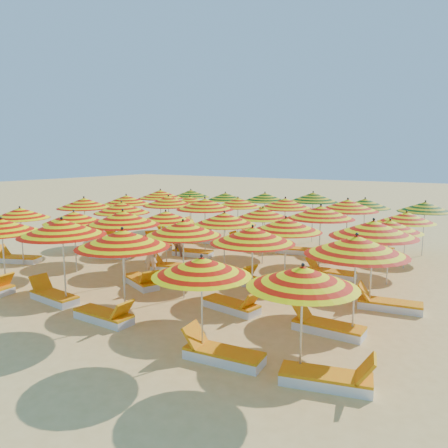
# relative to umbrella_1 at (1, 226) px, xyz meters

# --- Properties ---
(ground) EXTENTS (120.00, 120.00, 0.00)m
(ground) POSITION_rel_umbrella_1_xyz_m (3.72, 6.38, -2.14)
(ground) COLOR #F0C16A
(ground) RESTS_ON ground
(umbrella_1) EXTENTS (2.49, 2.49, 2.43)m
(umbrella_1) POSITION_rel_umbrella_1_xyz_m (0.00, 0.00, 0.00)
(umbrella_1) COLOR silver
(umbrella_1) RESTS_ON ground
(umbrella_2) EXTENTS (3.12, 3.12, 2.58)m
(umbrella_2) POSITION_rel_umbrella_1_xyz_m (2.54, 0.29, 0.13)
(umbrella_2) COLOR silver
(umbrella_2) RESTS_ON ground
(umbrella_3) EXTENTS (3.05, 3.05, 2.52)m
(umbrella_3) POSITION_rel_umbrella_1_xyz_m (4.96, 0.26, 0.08)
(umbrella_3) COLOR silver
(umbrella_3) RESTS_ON ground
(umbrella_4) EXTENTS (2.55, 2.55, 2.24)m
(umbrella_4) POSITION_rel_umbrella_1_xyz_m (7.72, -0.18, -0.16)
(umbrella_4) COLOR silver
(umbrella_4) RESTS_ON ground
(umbrella_5) EXTENTS (2.45, 2.45, 2.28)m
(umbrella_5) POSITION_rel_umbrella_1_xyz_m (9.85, 0.13, -0.13)
(umbrella_5) COLOR silver
(umbrella_5) RESTS_ON ground
(umbrella_6) EXTENTS (2.54, 2.54, 2.34)m
(umbrella_6) POSITION_rel_umbrella_1_xyz_m (-2.81, 2.39, -0.07)
(umbrella_6) COLOR silver
(umbrella_6) RESTS_ON ground
(umbrella_7) EXTENTS (2.32, 2.32, 2.33)m
(umbrella_7) POSITION_rel_umbrella_1_xyz_m (-0.16, 2.82, -0.09)
(umbrella_7) COLOR silver
(umbrella_7) RESTS_ON ground
(umbrella_8) EXTENTS (3.10, 3.10, 2.55)m
(umbrella_8) POSITION_rel_umbrella_1_xyz_m (2.47, 2.70, 0.11)
(umbrella_8) COLOR silver
(umbrella_8) RESTS_ON ground
(umbrella_9) EXTENTS (2.65, 2.65, 2.43)m
(umbrella_9) POSITION_rel_umbrella_1_xyz_m (5.00, 2.65, 0.01)
(umbrella_9) COLOR silver
(umbrella_9) RESTS_ON ground
(umbrella_10) EXTENTS (2.84, 2.84, 2.45)m
(umbrella_10) POSITION_rel_umbrella_1_xyz_m (7.32, 2.73, 0.02)
(umbrella_10) COLOR silver
(umbrella_10) RESTS_ON ground
(umbrella_11) EXTENTS (2.95, 2.95, 2.53)m
(umbrella_11) POSITION_rel_umbrella_1_xyz_m (10.16, 2.55, 0.09)
(umbrella_11) COLOR silver
(umbrella_11) RESTS_ON ground
(umbrella_12) EXTENTS (2.79, 2.79, 2.50)m
(umbrella_12) POSITION_rel_umbrella_1_xyz_m (-2.61, 5.32, 0.07)
(umbrella_12) COLOR silver
(umbrella_12) RESTS_ON ground
(umbrella_13) EXTENTS (3.04, 3.04, 2.43)m
(umbrella_13) POSITION_rel_umbrella_1_xyz_m (-0.30, 5.32, 0.00)
(umbrella_13) COLOR silver
(umbrella_13) RESTS_ON ground
(umbrella_14) EXTENTS (2.25, 2.25, 2.26)m
(umbrella_14) POSITION_rel_umbrella_1_xyz_m (2.22, 5.14, -0.15)
(umbrella_14) COLOR silver
(umbrella_14) RESTS_ON ground
(umbrella_15) EXTENTS (2.38, 2.38, 2.37)m
(umbrella_15) POSITION_rel_umbrella_1_xyz_m (4.76, 5.29, -0.05)
(umbrella_15) COLOR silver
(umbrella_15) RESTS_ON ground
(umbrella_16) EXTENTS (2.71, 2.71, 2.42)m
(umbrella_16) POSITION_rel_umbrella_1_xyz_m (7.26, 4.97, -0.00)
(umbrella_16) COLOR silver
(umbrella_16) RESTS_ON ground
(umbrella_17) EXTENTS (3.17, 3.17, 2.58)m
(umbrella_17) POSITION_rel_umbrella_1_xyz_m (9.95, 4.89, 0.13)
(umbrella_17) COLOR silver
(umbrella_17) RESTS_ON ground
(umbrella_18) EXTENTS (2.79, 2.79, 2.45)m
(umbrella_18) POSITION_rel_umbrella_1_xyz_m (-2.42, 7.68, 0.02)
(umbrella_18) COLOR silver
(umbrella_18) RESTS_ON ground
(umbrella_19) EXTENTS (3.06, 3.06, 2.51)m
(umbrella_19) POSITION_rel_umbrella_1_xyz_m (0.05, 7.89, 0.08)
(umbrella_19) COLOR silver
(umbrella_19) RESTS_ON ground
(umbrella_20) EXTENTS (3.17, 3.17, 2.57)m
(umbrella_20) POSITION_rel_umbrella_1_xyz_m (2.42, 7.43, 0.12)
(umbrella_20) COLOR silver
(umbrella_20) RESTS_ON ground
(umbrella_21) EXTENTS (2.66, 2.66, 2.31)m
(umbrella_21) POSITION_rel_umbrella_1_xyz_m (5.01, 7.69, -0.10)
(umbrella_21) COLOR silver
(umbrella_21) RESTS_ON ground
(umbrella_22) EXTENTS (3.14, 3.14, 2.57)m
(umbrella_22) POSITION_rel_umbrella_1_xyz_m (7.45, 7.50, 0.13)
(umbrella_22) COLOR silver
(umbrella_22) RESTS_ON ground
(umbrella_23) EXTENTS (2.61, 2.61, 2.25)m
(umbrella_23) POSITION_rel_umbrella_1_xyz_m (9.85, 7.44, -0.16)
(umbrella_23) COLOR silver
(umbrella_23) RESTS_ON ground
(umbrella_24) EXTENTS (2.77, 2.77, 2.53)m
(umbrella_24) POSITION_rel_umbrella_1_xyz_m (-2.47, 10.21, 0.09)
(umbrella_24) COLOR silver
(umbrella_24) RESTS_ON ground
(umbrella_25) EXTENTS (2.83, 2.83, 2.31)m
(umbrella_25) POSITION_rel_umbrella_1_xyz_m (-0.30, 9.95, -0.10)
(umbrella_25) COLOR silver
(umbrella_25) RESTS_ON ground
(umbrella_26) EXTENTS (2.70, 2.70, 2.37)m
(umbrella_26) POSITION_rel_umbrella_1_xyz_m (2.43, 10.09, -0.05)
(umbrella_26) COLOR silver
(umbrella_26) RESTS_ON ground
(umbrella_27) EXTENTS (2.58, 2.58, 2.49)m
(umbrella_27) POSITION_rel_umbrella_1_xyz_m (4.86, 10.08, 0.06)
(umbrella_27) COLOR silver
(umbrella_27) RESTS_ON ground
(umbrella_28) EXTENTS (2.67, 2.67, 2.60)m
(umbrella_28) POSITION_rel_umbrella_1_xyz_m (7.65, 10.01, 0.16)
(umbrella_28) COLOR silver
(umbrella_28) RESTS_ON ground
(umbrella_29) EXTENTS (2.61, 2.61, 2.25)m
(umbrella_29) POSITION_rel_umbrella_1_xyz_m (9.91, 9.94, -0.16)
(umbrella_29) COLOR silver
(umbrella_29) RESTS_ON ground
(umbrella_30) EXTENTS (2.93, 2.93, 2.35)m
(umbrella_30) POSITION_rel_umbrella_1_xyz_m (-2.48, 12.92, -0.07)
(umbrella_30) COLOR silver
(umbrella_30) RESTS_ON ground
(umbrella_31) EXTENTS (2.73, 2.73, 2.31)m
(umbrella_31) POSITION_rel_umbrella_1_xyz_m (0.03, 12.73, -0.10)
(umbrella_31) COLOR silver
(umbrella_31) RESTS_ON ground
(umbrella_32) EXTENTS (2.52, 2.52, 2.43)m
(umbrella_32) POSITION_rel_umbrella_1_xyz_m (2.51, 12.67, 0.00)
(umbrella_32) COLOR silver
(umbrella_32) RESTS_ON ground
(umbrella_33) EXTENTS (2.72, 2.72, 2.55)m
(umbrella_33) POSITION_rel_umbrella_1_xyz_m (5.04, 12.90, 0.11)
(umbrella_33) COLOR silver
(umbrella_33) RESTS_ON ground
(umbrella_34) EXTENTS (2.39, 2.39, 2.40)m
(umbrella_34) POSITION_rel_umbrella_1_xyz_m (7.62, 12.69, -0.02)
(umbrella_34) COLOR silver
(umbrella_34) RESTS_ON ground
(umbrella_35) EXTENTS (2.57, 2.57, 2.41)m
(umbrella_35) POSITION_rel_umbrella_1_xyz_m (10.15, 12.66, -0.02)
(umbrella_35) COLOR silver
(umbrella_35) RESTS_ON ground
(lounger_2) EXTENTS (1.77, 0.71, 0.69)m
(lounger_2) POSITION_rel_umbrella_1_xyz_m (1.95, 0.30, -1.98)
(lounger_2) COLOR white
(lounger_2) RESTS_ON ground
(lounger_3) EXTENTS (1.74, 0.59, 0.69)m
(lounger_3) POSITION_rel_umbrella_1_xyz_m (4.45, 0.02, -1.98)
(lounger_3) COLOR white
(lounger_3) RESTS_ON ground
(lounger_4) EXTENTS (1.79, 0.76, 0.69)m
(lounger_4) POSITION_rel_umbrella_1_xyz_m (8.22, -0.18, -1.98)
(lounger_4) COLOR white
(lounger_4) RESTS_ON ground
(lounger_5) EXTENTS (1.82, 1.01, 0.69)m
(lounger_5) POSITION_rel_umbrella_1_xyz_m (10.45, 0.07, -1.98)
(lounger_5) COLOR white
(lounger_5) RESTS_ON ground
(lounger_6) EXTENTS (1.82, 1.20, 0.69)m
(lounger_6) POSITION_rel_umbrella_1_xyz_m (-3.40, 2.51, -1.98)
(lounger_6) COLOR white
(lounger_6) RESTS_ON ground
(lounger_7) EXTENTS (1.82, 1.20, 0.69)m
(lounger_7) POSITION_rel_umbrella_1_xyz_m (3.06, 2.84, -1.98)
(lounger_7) COLOR white
(lounger_7) RESTS_ON ground
(lounger_8) EXTENTS (1.80, 0.82, 0.69)m
(lounger_8) POSITION_rel_umbrella_1_xyz_m (6.82, 2.51, -1.98)
(lounger_8) COLOR white
(lounger_8) RESTS_ON ground
(lounger_9) EXTENTS (1.74, 0.59, 0.69)m
(lounger_9) POSITION_rel_umbrella_1_xyz_m (9.56, 2.45, -1.98)
(lounger_9) COLOR white
(lounger_9) RESTS_ON ground
(lounger_10) EXTENTS (1.82, 1.19, 0.69)m
(lounger_10) POSITION_rel_umbrella_1_xyz_m (-0.80, 5.15, -1.98)
(lounger_10) COLOR white
(lounger_10) RESTS_ON ground
(lounger_11) EXTENTS (1.82, 1.18, 0.69)m
(lounger_11) POSITION_rel_umbrella_1_xyz_m (2.72, 4.90, -1.98)
(lounger_11) COLOR white
(lounger_11) RESTS_ON ground
(lounger_12) EXTENTS (1.83, 1.12, 0.69)m
(lounger_12) POSITION_rel_umbrella_1_xyz_m (5.35, 5.09, -1.98)
(lounger_12) COLOR white
(lounger_12) RESTS_ON ground
(lounger_13) EXTENTS (1.83, 1.12, 0.69)m
(lounger_13) POSITION_rel_umbrella_1_xyz_m (7.85, 4.82, -1.98)
(lounger_13) COLOR white
(lounger_13) RESTS_ON ground
(lounger_14) EXTENTS (1.80, 0.86, 0.69)m
(lounger_14) POSITION_rel_umbrella_1_xyz_m (10.45, 4.95, -1.98)
(lounger_14) COLOR white
(lounger_14) RESTS_ON ground
(lounger_15) EXTENTS (1.73, 0.59, 0.69)m
(lounger_15) POSITION_rel_umbrella_1_xyz_m (-3.02, 7.74, -1.98)
(lounger_15) COLOR white
(lounger_15) RESTS_ON ground
(lounger_16) EXTENTS (1.82, 1.23, 0.69)m
(lounger_16) POSITION_rel_umbrella_1_xyz_m (-0.55, 7.77, -1.98)
(lounger_16) COLOR white
(lounger_16) RESTS_ON ground
(lounger_17) EXTENTS (1.82, 0.95, 0.69)m
(lounger_17) POSITION_rel_umbrella_1_xyz_m (1.82, 7.26, -1.98)
(lounger_17) COLOR white
(lounger_17) RESTS_ON ground
(lounger_18) EXTENTS (1.76, 0.66, 0.69)m
(lounger_18) POSITION_rel_umbrella_1_xyz_m (7.95, 7.25, -1.98)
(lounger_18) COLOR white
(lounger_18) RESTS_ON ground
(lounger_19) EXTENTS (1.78, 0.74, 0.69)m
(lounger_19) POSITION_rel_umbrella_1_xyz_m (-1.96, 10.42, -1.98)
(lounger_19) COLOR white
(lounger_19) RESTS_ON ground
(lounger_20) EXTENTS (1.82, 1.00, 0.69)m
(lounger_20) POSITION_rel_umbrella_1_xyz_m (0.20, 9.81, -1.98)
(lounger_20) COLOR white
(lounger_20) RESTS_ON ground
(lounger_21) EXTENTS (1.74, 0.61, 0.69)m
(lounger_21) POSITION_rel_umbrella_1_xyz_m (2.93, 10.06, -1.98)
(lounger_21) COLOR white
(lounger_21) RESTS_ON ground
(lounger_22) EXTENTS (1.81, 0.89, 0.69)m
(lounger_22) POSITION_rel_umbrella_1_xyz_m (5.37, 10.09, -1.98)
(lounger_22) COLOR white
(lounger_22) RESTS_ON ground
(lounger_23) EXTENTS (1.82, 1.03, 0.69)m
(lounger_23) POSITION_rel_umbrella_1_xyz_m (8.15, 10.18, -1.98)
(lounger_23) COLOR white
(lounger_23) RESTS_ON ground
(lounger_24) EXTENTS (1.81, 0.87, 0.69)m
(lounger_24) POSITION_rel_umbrella_1_xyz_m (-1.98, 13.12, -1.98)
(lounger_24) COLOR white
(lounger_24) RESTS_ON ground
(lounger_25) EXTENTS (1.83, 1.14, 0.69)m
(lounger_25) POSITION_rel_umbrella_1_xyz_m (1.91, 12.53, -1.98)
(lounger_25) COLOR white
(lounger_25) RESTS_ON ground
(lounger_26) EXTENTS (1.82, 1.21, 0.69)m
(lounger_26) POSITION_rel_umbrella_1_xyz_m (8.13, 12.57, -1.98)
(lounger_26) COLOR white
(lounger_26) RESTS_ON ground
(beachgoer_b) EXTENTS (0.69, 0.54, 1.40)m
(beachgoer_b) POSITION_rel_umbrella_1_xyz_m (1.33, 6.99, -1.44)
(beachgoer_b) COLOR tan
(beachgoer_b) RESTS_ON ground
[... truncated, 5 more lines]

